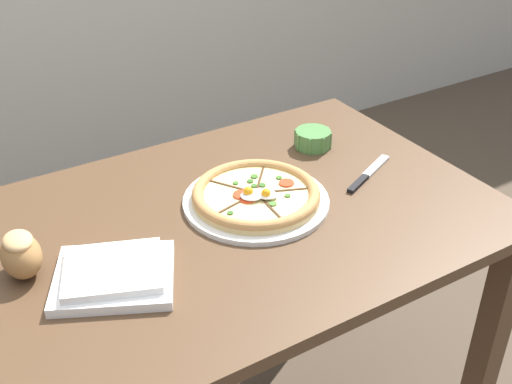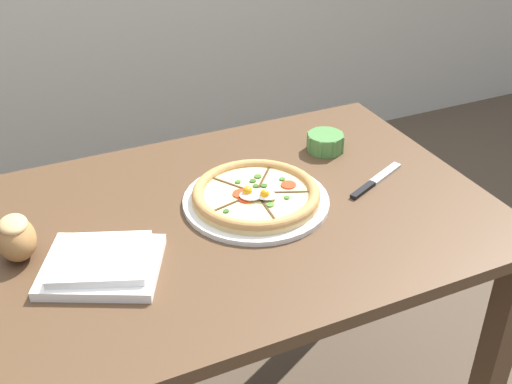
% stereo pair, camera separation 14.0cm
% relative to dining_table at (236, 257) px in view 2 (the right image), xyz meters
% --- Properties ---
extents(dining_table, '(1.13, 0.78, 0.76)m').
position_rel_dining_table_xyz_m(dining_table, '(0.00, 0.00, 0.00)').
color(dining_table, '#513823').
rests_on(dining_table, ground_plane).
extents(pizza, '(0.33, 0.33, 0.05)m').
position_rel_dining_table_xyz_m(pizza, '(0.06, 0.01, 0.14)').
color(pizza, white).
rests_on(pizza, dining_table).
extents(ramekin_bowl, '(0.10, 0.10, 0.05)m').
position_rel_dining_table_xyz_m(ramekin_bowl, '(0.32, 0.17, 0.15)').
color(ramekin_bowl, '#4C8442').
rests_on(ramekin_bowl, dining_table).
extents(napkin_folded, '(0.28, 0.27, 0.04)m').
position_rel_dining_table_xyz_m(napkin_folded, '(-0.31, -0.08, 0.14)').
color(napkin_folded, white).
rests_on(napkin_folded, dining_table).
extents(bread_piece_near, '(0.08, 0.10, 0.09)m').
position_rel_dining_table_xyz_m(bread_piece_near, '(-0.45, 0.03, 0.17)').
color(bread_piece_near, '#A3703D').
rests_on(bread_piece_near, dining_table).
extents(knife_main, '(0.19, 0.10, 0.01)m').
position_rel_dining_table_xyz_m(knife_main, '(0.35, -0.02, 0.13)').
color(knife_main, silver).
rests_on(knife_main, dining_table).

